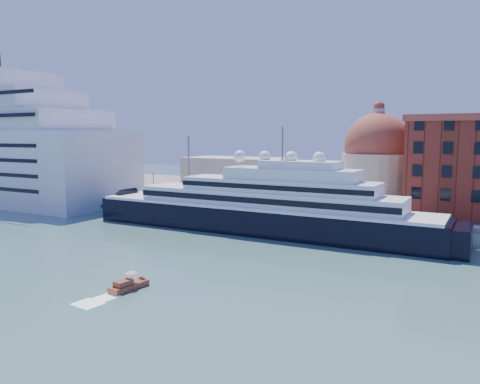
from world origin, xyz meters
The scene contains 9 objects.
ground centered at (0.00, 0.00, 0.00)m, with size 400.00×400.00×0.00m, color #355D5B.
quay centered at (0.00, 34.00, 1.25)m, with size 180.00×10.00×2.50m, color gray.
land centered at (0.00, 75.00, 1.00)m, with size 260.00×72.00×2.00m, color slate.
quay_fence centered at (0.00, 29.50, 3.10)m, with size 180.00×0.10×1.20m, color slate.
superyacht centered at (2.00, 23.00, 4.53)m, with size 87.83×12.18×26.25m.
service_barge centered at (-59.45, 22.53, 0.76)m, with size 12.41×7.44×2.65m.
water_taxi centered at (6.60, -19.63, 0.65)m, with size 2.52×5.87×2.71m.
church centered at (6.39, 57.72, 10.91)m, with size 66.00×18.00×25.50m.
lamp_posts centered at (-12.67, 32.27, 9.84)m, with size 120.80×2.40×18.00m.
Camera 1 is at (49.05, -65.82, 20.69)m, focal length 35.00 mm.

